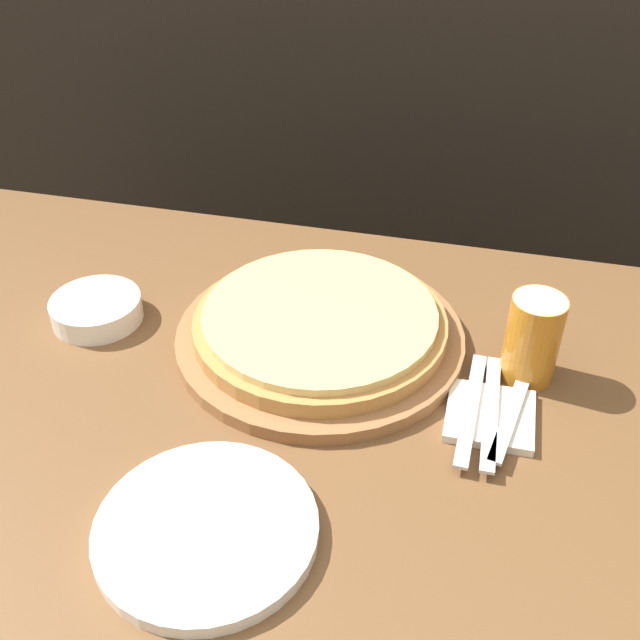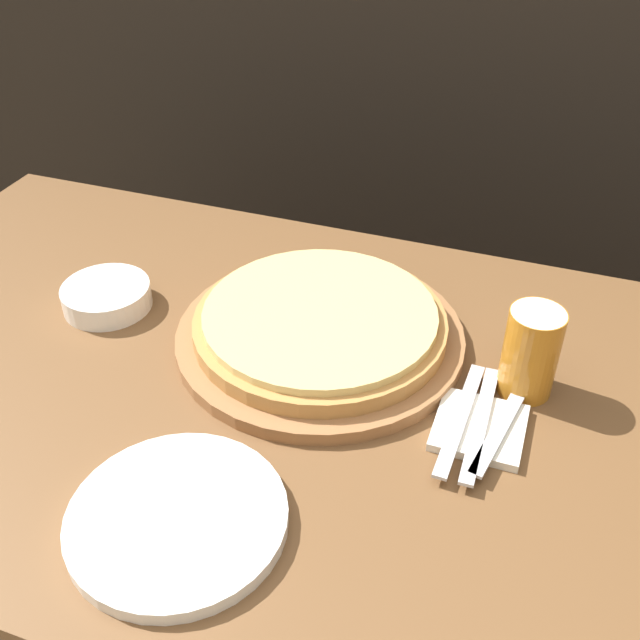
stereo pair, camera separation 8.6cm
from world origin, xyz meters
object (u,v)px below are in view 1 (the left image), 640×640
object	(u,v)px
side_bowl	(97,309)
spoon	(511,413)
beer_glass	(533,336)
dinner_plate	(206,529)
fork	(471,406)
dinner_knife	(491,410)
pizza_on_board	(320,328)

from	to	relation	value
side_bowl	spoon	size ratio (longest dim) A/B	0.75
beer_glass	dinner_plate	xyz separation A→B (m)	(-0.33, -0.35, -0.06)
fork	dinner_knife	size ratio (longest dim) A/B	1.00
dinner_plate	fork	world-z (taller)	dinner_plate
fork	beer_glass	bearing A→B (deg)	55.30
pizza_on_board	dinner_knife	size ratio (longest dim) A/B	1.95
dinner_knife	beer_glass	bearing A→B (deg)	66.65
dinner_plate	fork	distance (m)	0.37
dinner_plate	side_bowl	bearing A→B (deg)	132.06
fork	dinner_knife	xyz separation A→B (m)	(0.02, 0.00, 0.00)
beer_glass	dinner_plate	distance (m)	0.48
dinner_plate	side_bowl	distance (m)	0.44
side_bowl	dinner_knife	size ratio (longest dim) A/B	0.63
pizza_on_board	fork	bearing A→B (deg)	-24.07
dinner_plate	fork	size ratio (longest dim) A/B	1.15
beer_glass	fork	size ratio (longest dim) A/B	0.59
beer_glass	fork	xyz separation A→B (m)	(-0.07, -0.10, -0.05)
pizza_on_board	dinner_knife	distance (m)	0.27
pizza_on_board	fork	world-z (taller)	pizza_on_board
fork	side_bowl	bearing A→B (deg)	172.41
fork	spoon	size ratio (longest dim) A/B	1.18
beer_glass	side_bowl	size ratio (longest dim) A/B	0.94
pizza_on_board	dinner_plate	bearing A→B (deg)	-96.25
side_bowl	pizza_on_board	bearing A→B (deg)	4.21
fork	spoon	distance (m)	0.05
pizza_on_board	spoon	bearing A→B (deg)	-20.03
spoon	dinner_knife	bearing A→B (deg)	180.00
dinner_plate	dinner_knife	bearing A→B (deg)	41.77
beer_glass	fork	distance (m)	0.13
beer_glass	fork	bearing A→B (deg)	-124.70
side_bowl	dinner_knife	distance (m)	0.59
beer_glass	spoon	distance (m)	0.11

